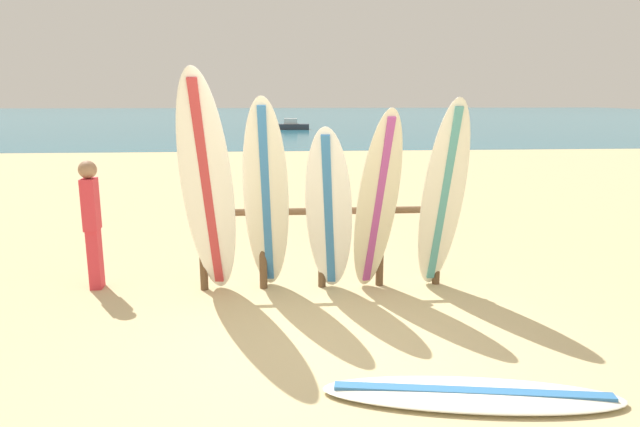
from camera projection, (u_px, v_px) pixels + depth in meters
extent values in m
plane|color=#CCB784|center=(332.00, 349.00, 4.95)|extent=(120.00, 120.00, 0.00)
cube|color=teal|center=(282.00, 116.00, 61.51)|extent=(120.00, 80.00, 0.01)
cylinder|color=brown|center=(203.00, 246.00, 6.36)|extent=(0.09, 0.09, 1.06)
cylinder|color=brown|center=(263.00, 244.00, 6.41)|extent=(0.09, 0.09, 1.06)
cylinder|color=brown|center=(322.00, 243.00, 6.46)|extent=(0.09, 0.09, 1.06)
cylinder|color=brown|center=(380.00, 242.00, 6.51)|extent=(0.09, 0.09, 1.06)
cylinder|color=brown|center=(438.00, 241.00, 6.56)|extent=(0.09, 0.09, 1.06)
cylinder|color=brown|center=(322.00, 211.00, 6.38)|extent=(2.85, 0.08, 0.08)
ellipsoid|color=white|center=(208.00, 190.00, 5.78)|extent=(0.63, 1.12, 2.50)
cube|color=#B73338|center=(208.00, 190.00, 5.78)|extent=(0.18, 1.01, 2.31)
ellipsoid|color=silver|center=(266.00, 199.00, 6.04)|extent=(0.54, 0.88, 2.23)
cube|color=#3372B2|center=(266.00, 199.00, 6.04)|extent=(0.13, 0.80, 2.06)
ellipsoid|color=white|center=(329.00, 213.00, 6.04)|extent=(0.65, 0.86, 1.93)
cube|color=#3372B2|center=(329.00, 213.00, 6.04)|extent=(0.24, 0.73, 1.78)
ellipsoid|color=beige|center=(377.00, 204.00, 6.05)|extent=(0.61, 0.85, 2.11)
cube|color=#A53F8C|center=(377.00, 204.00, 6.05)|extent=(0.22, 0.73, 1.95)
ellipsoid|color=white|center=(443.00, 198.00, 6.10)|extent=(0.52, 0.80, 2.22)
cube|color=teal|center=(443.00, 198.00, 6.10)|extent=(0.13, 0.74, 2.04)
ellipsoid|color=white|center=(472.00, 395.00, 4.13)|extent=(2.29, 0.87, 0.07)
cube|color=#3372B2|center=(472.00, 395.00, 4.13)|extent=(2.04, 0.41, 0.08)
cube|color=#D8333F|center=(95.00, 259.00, 6.45)|extent=(0.14, 0.20, 0.70)
cube|color=#D8333F|center=(91.00, 204.00, 6.32)|extent=(0.17, 0.25, 0.59)
sphere|color=#997051|center=(87.00, 170.00, 6.24)|extent=(0.20, 0.20, 0.20)
cube|color=#333842|center=(291.00, 127.00, 36.93)|extent=(2.50, 1.10, 0.35)
cube|color=silver|center=(291.00, 121.00, 36.86)|extent=(0.92, 0.71, 0.36)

